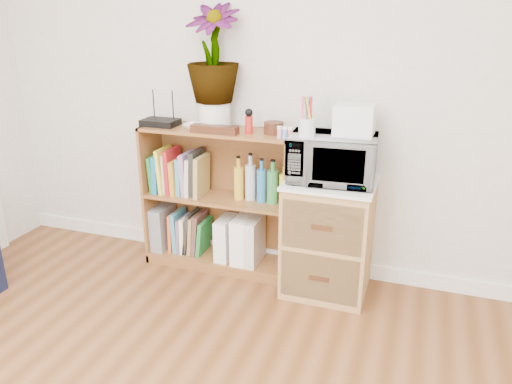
% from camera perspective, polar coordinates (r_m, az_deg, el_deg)
% --- Properties ---
extents(skirting_board, '(4.00, 0.02, 0.10)m').
position_cam_1_polar(skirting_board, '(3.48, 2.20, -7.35)').
color(skirting_board, white).
rests_on(skirting_board, ground).
extents(bookshelf, '(1.00, 0.30, 0.95)m').
position_cam_1_polar(bookshelf, '(3.30, -4.24, -0.91)').
color(bookshelf, brown).
rests_on(bookshelf, ground).
extents(wicker_unit, '(0.50, 0.45, 0.70)m').
position_cam_1_polar(wicker_unit, '(3.08, 8.25, -5.19)').
color(wicker_unit, '#9E7542').
rests_on(wicker_unit, ground).
extents(microwave, '(0.51, 0.37, 0.27)m').
position_cam_1_polar(microwave, '(2.89, 8.70, 3.82)').
color(microwave, silver).
rests_on(microwave, wicker_unit).
extents(pen_cup, '(0.09, 0.09, 0.10)m').
position_cam_1_polar(pen_cup, '(2.79, 5.84, 7.32)').
color(pen_cup, silver).
rests_on(pen_cup, microwave).
extents(small_appliance, '(0.22, 0.18, 0.17)m').
position_cam_1_polar(small_appliance, '(2.87, 11.20, 8.11)').
color(small_appliance, silver).
rests_on(small_appliance, microwave).
extents(router, '(0.23, 0.16, 0.04)m').
position_cam_1_polar(router, '(3.31, -10.87, 7.82)').
color(router, black).
rests_on(router, bookshelf).
extents(white_bowl, '(0.13, 0.13, 0.03)m').
position_cam_1_polar(white_bowl, '(3.19, -7.07, 7.47)').
color(white_bowl, white).
rests_on(white_bowl, bookshelf).
extents(plant_pot, '(0.20, 0.20, 0.17)m').
position_cam_1_polar(plant_pot, '(3.17, -4.73, 8.73)').
color(plant_pot, silver).
rests_on(plant_pot, bookshelf).
extents(potted_plant, '(0.33, 0.33, 0.58)m').
position_cam_1_polar(potted_plant, '(3.12, -4.93, 15.48)').
color(potted_plant, '#28652D').
rests_on(potted_plant, plant_pot).
extents(trinket_box, '(0.30, 0.07, 0.05)m').
position_cam_1_polar(trinket_box, '(3.06, -4.76, 7.15)').
color(trinket_box, '#361B0E').
rests_on(trinket_box, bookshelf).
extents(kokeshi_doll, '(0.05, 0.05, 0.11)m').
position_cam_1_polar(kokeshi_doll, '(3.03, -0.81, 7.68)').
color(kokeshi_doll, '#B21C15').
rests_on(kokeshi_doll, bookshelf).
extents(wooden_bowl, '(0.12, 0.12, 0.07)m').
position_cam_1_polar(wooden_bowl, '(3.04, 2.04, 7.34)').
color(wooden_bowl, '#36190E').
rests_on(wooden_bowl, bookshelf).
extents(paint_jars, '(0.12, 0.04, 0.06)m').
position_cam_1_polar(paint_jars, '(2.92, 3.33, 6.69)').
color(paint_jars, '#CA708B').
rests_on(paint_jars, bookshelf).
extents(file_box, '(0.09, 0.24, 0.30)m').
position_cam_1_polar(file_box, '(3.58, -10.54, -3.88)').
color(file_box, gray).
rests_on(file_box, bookshelf).
extents(magazine_holder_left, '(0.09, 0.23, 0.28)m').
position_cam_1_polar(magazine_holder_left, '(3.38, -3.47, -5.23)').
color(magazine_holder_left, white).
rests_on(magazine_holder_left, bookshelf).
extents(magazine_holder_mid, '(0.10, 0.25, 0.31)m').
position_cam_1_polar(magazine_holder_mid, '(3.33, -1.51, -5.33)').
color(magazine_holder_mid, white).
rests_on(magazine_holder_mid, bookshelf).
extents(magazine_holder_right, '(0.10, 0.25, 0.31)m').
position_cam_1_polar(magazine_holder_right, '(3.31, -0.36, -5.51)').
color(magazine_holder_right, silver).
rests_on(magazine_holder_right, bookshelf).
extents(cookbooks, '(0.38, 0.20, 0.30)m').
position_cam_1_polar(cookbooks, '(3.36, -8.63, 2.20)').
color(cookbooks, '#1F762F').
rests_on(cookbooks, bookshelf).
extents(liquor_bottles, '(0.46, 0.07, 0.30)m').
position_cam_1_polar(liquor_bottles, '(3.13, 1.45, 1.18)').
color(liquor_bottles, gold).
rests_on(liquor_bottles, bookshelf).
extents(lower_books, '(0.26, 0.19, 0.30)m').
position_cam_1_polar(lower_books, '(3.49, -7.59, -4.59)').
color(lower_books, orange).
rests_on(lower_books, bookshelf).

